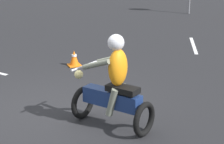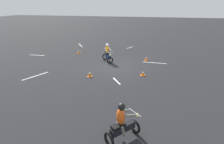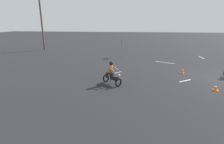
% 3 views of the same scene
% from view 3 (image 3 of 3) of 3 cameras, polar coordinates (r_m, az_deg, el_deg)
% --- Properties ---
extents(ground_plane, '(120.00, 120.00, 0.00)m').
position_cam_3_polar(ground_plane, '(16.07, 32.50, -1.97)').
color(ground_plane, black).
extents(motorcycle_rider_background, '(1.37, 1.45, 1.66)m').
position_cam_3_polar(motorcycle_rider_background, '(12.30, -0.11, -0.74)').
color(motorcycle_rider_background, black).
rests_on(motorcycle_rider_background, ground).
extents(stop_sign, '(0.70, 0.08, 2.30)m').
position_cam_3_polar(stop_sign, '(21.88, 3.16, 9.20)').
color(stop_sign, slate).
rests_on(stop_sign, ground).
extents(traffic_cone_near_right, '(0.32, 0.32, 0.41)m').
position_cam_3_polar(traffic_cone_near_right, '(16.23, 22.00, 0.33)').
color(traffic_cone_near_right, orange).
rests_on(traffic_cone_near_right, ground).
extents(traffic_cone_mid_left, '(0.32, 0.32, 0.35)m').
position_cam_3_polar(traffic_cone_mid_left, '(13.22, 30.73, -4.43)').
color(traffic_cone_mid_left, orange).
rests_on(traffic_cone_mid_left, ground).
extents(lane_stripe_e, '(1.71, 0.22, 0.01)m').
position_cam_3_polar(lane_stripe_e, '(24.33, 27.12, 4.26)').
color(lane_stripe_e, silver).
rests_on(lane_stripe_e, ground).
extents(lane_stripe_ne, '(0.98, 1.90, 0.01)m').
position_cam_3_polar(lane_stripe_ne, '(19.84, 16.85, 2.99)').
color(lane_stripe_ne, silver).
rests_on(lane_stripe_ne, ground).
extents(lane_stripe_nw, '(0.79, 1.06, 0.01)m').
position_cam_3_polar(lane_stripe_nw, '(14.28, 22.73, -2.65)').
color(lane_stripe_nw, silver).
rests_on(lane_stripe_nw, ground).
extents(utility_pole_near, '(0.24, 0.24, 8.83)m').
position_cam_3_polar(utility_pole_near, '(29.14, -22.04, 15.33)').
color(utility_pole_near, brown).
rests_on(utility_pole_near, ground).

